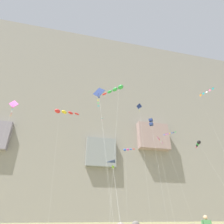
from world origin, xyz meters
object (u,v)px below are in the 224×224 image
Objects in this scene: kite_windsock_front_field at (64,112)px; kite_banner_high_right at (208,98)px; kite_diamond_upper_left at (99,94)px; kite_windsock_low_right at (127,150)px; kite_diamond_high_left at (13,106)px; kite_diamond_upper_mid at (140,110)px; kite_banner_near_cliff at (161,147)px; kite_delta_low_left at (115,168)px; kite_banner_mid_center at (172,143)px; kite_windsock_low_center at (198,144)px; kite_delta_far_left at (102,126)px; kite_windsock_mid_left at (115,89)px; kite_box_mid_right at (151,122)px.

kite_banner_high_right is at bearing -6.28° from kite_windsock_front_field.
kite_diamond_upper_left is 1.07× the size of kite_windsock_low_right.
kite_diamond_upper_left is at bearing -45.86° from kite_diamond_high_left.
kite_windsock_low_right is 28.34m from kite_diamond_high_left.
kite_diamond_upper_mid is 18.39m from kite_banner_near_cliff.
kite_diamond_upper_left is 36.02m from kite_banner_high_right.
kite_diamond_upper_mid is (13.63, 25.18, 22.47)m from kite_delta_low_left.
kite_diamond_upper_left is 19.07m from kite_windsock_front_field.
kite_delta_low_left is at bearing -70.42° from kite_windsock_front_field.
kite_banner_mid_center is at bearing 50.12° from kite_banner_near_cliff.
kite_banner_high_right is 1.84× the size of kite_windsock_low_right.
kite_banner_mid_center reaches higher than kite_windsock_low_center.
kite_windsock_mid_left is (0.15, -14.41, 2.13)m from kite_delta_far_left.
kite_windsock_low_center is (28.58, 18.15, 1.00)m from kite_diamond_upper_left.
kite_box_mid_right is at bearing 91.90° from kite_banner_near_cliff.
kite_windsock_mid_left is (-6.48, -13.64, 8.32)m from kite_windsock_low_right.
kite_delta_low_left is at bearing -55.28° from kite_diamond_upper_left.
kite_box_mid_right is at bearing -95.05° from kite_diamond_upper_mid.
kite_banner_high_right is 1.35× the size of kite_windsock_front_field.
kite_delta_low_left is at bearing -132.77° from kite_banner_near_cliff.
kite_windsock_low_right is at bearing -6.69° from kite_delta_far_left.
kite_box_mid_right is at bearing 45.28° from kite_diamond_upper_left.
kite_box_mid_right reaches higher than kite_delta_low_left.
kite_banner_near_cliff is 0.70× the size of kite_banner_mid_center.
kite_diamond_upper_mid is (-13.27, 4.62, 10.79)m from kite_windsock_low_center.
kite_diamond_upper_left is 0.59× the size of kite_diamond_upper_mid.
kite_diamond_high_left is at bearing -165.66° from kite_windsock_low_right.
kite_box_mid_right reaches higher than kite_windsock_low_center.
kite_diamond_upper_left is 32.80m from kite_banner_mid_center.
kite_diamond_upper_left is at bearing -156.69° from kite_banner_high_right.
kite_windsock_low_right is at bearing 111.81° from kite_box_mid_right.
kite_windsock_front_field is 0.92× the size of kite_windsock_mid_left.
kite_delta_far_left is at bearing 158.48° from kite_banner_high_right.
kite_banner_high_right is 29.12m from kite_delta_far_left.
kite_windsock_front_field reaches higher than kite_banner_mid_center.
kite_banner_near_cliff is at bearing -8.39° from kite_diamond_high_left.
kite_banner_mid_center reaches higher than kite_delta_low_left.
kite_box_mid_right is 11.88m from kite_windsock_mid_left.
kite_diamond_upper_mid is 1.98× the size of kite_banner_near_cliff.
kite_windsock_mid_left reaches higher than kite_delta_low_left.
kite_delta_far_left is at bearing 173.31° from kite_windsock_low_right.
kite_banner_high_right is 15.34m from kite_banner_mid_center.
kite_diamond_upper_left is 33.87m from kite_windsock_low_center.
kite_banner_high_right is 1.45× the size of kite_box_mid_right.
kite_windsock_low_right is 0.73× the size of kite_windsock_front_field.
kite_windsock_low_right is 29.12m from kite_delta_low_left.
kite_windsock_mid_left is at bearing -159.80° from kite_windsock_low_center.
kite_windsock_low_center is at bearing 32.42° from kite_diamond_upper_left.
kite_banner_high_right is 40.54m from kite_delta_low_left.
kite_delta_far_left reaches higher than kite_windsock_low_right.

